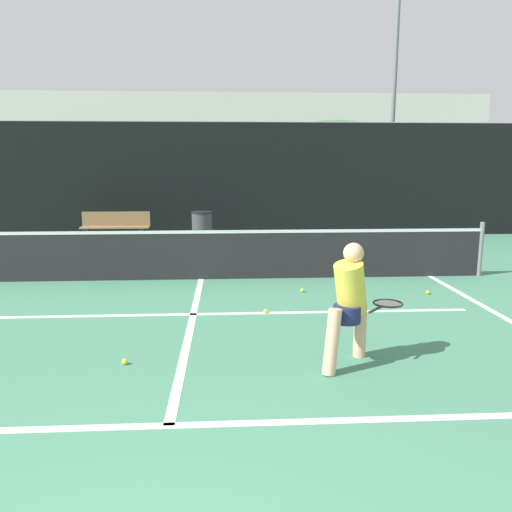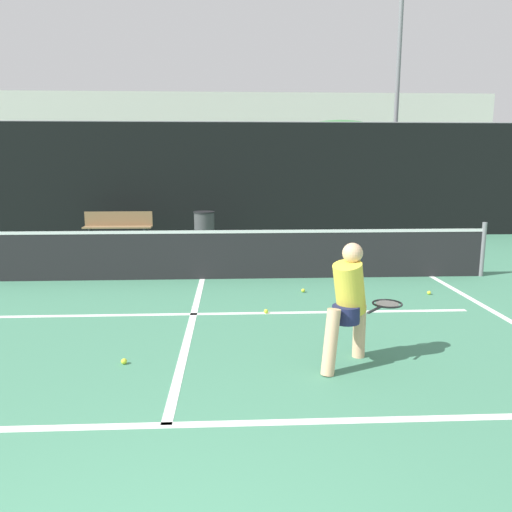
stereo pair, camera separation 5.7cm
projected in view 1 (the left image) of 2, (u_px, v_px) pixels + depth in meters
The scene contains 17 objects.
court_baseline_near at pixel (169, 425), 4.25m from camera, with size 11.00×0.10×0.01m, color white.
court_service_line at pixel (193, 314), 7.38m from camera, with size 8.25×0.10×0.01m, color white.
court_center_mark at pixel (191, 324), 6.93m from camera, with size 0.10×5.46×0.01m, color white.
court_sideline_right at pixel (505, 318), 7.19m from camera, with size 0.10×6.46×0.01m, color white.
net at pixel (201, 253), 9.52m from camera, with size 11.09×0.09×1.07m.
fence_back at pixel (210, 180), 14.89m from camera, with size 24.00×0.06×3.41m.
player_practicing at pixel (350, 300), 5.45m from camera, with size 1.10×0.81×1.37m.
tennis_ball_scattered_0 at pixel (302, 290), 8.64m from camera, with size 0.07×0.07×0.07m, color #D1E033.
tennis_ball_scattered_1 at pixel (428, 292), 8.50m from camera, with size 0.07×0.07×0.07m, color #D1E033.
tennis_ball_scattered_2 at pixel (266, 311), 7.42m from camera, with size 0.07×0.07×0.07m, color #D1E033.
tennis_ball_scattered_4 at pixel (125, 362), 5.54m from camera, with size 0.07×0.07×0.07m, color #D1E033.
courtside_bench at pixel (116, 226), 13.93m from camera, with size 1.88×0.38×0.86m.
trash_bin at pixel (202, 227), 13.98m from camera, with size 0.59×0.59×0.87m.
parked_car at pixel (279, 209), 17.38m from camera, with size 1.78×3.94×1.45m.
floodlight_mast at pixel (396, 60), 17.78m from camera, with size 1.10×0.24×9.29m.
tree_west at pixel (335, 131), 23.62m from camera, with size 3.71×3.71×4.17m.
building_far at pixel (219, 146), 33.73m from camera, with size 36.00×2.40×6.69m, color beige.
Camera 1 is at (0.52, -1.53, 2.21)m, focal length 35.00 mm.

